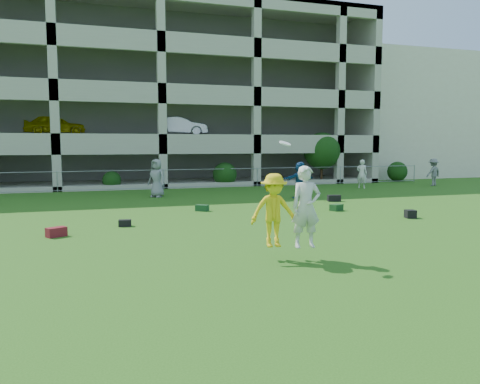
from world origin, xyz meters
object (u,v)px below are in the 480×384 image
object	(u,v)px
parking_garage	(146,101)
bystander_f	(433,172)
bystander_c	(157,178)
crate_d	(410,214)
stucco_building	(397,119)
frisbee_contest	(285,209)
bystander_d	(300,180)
bystander_e	(362,174)

from	to	relation	value
parking_garage	bystander_f	bearing A→B (deg)	-34.71
bystander_c	crate_d	distance (m)	12.55
stucco_building	frisbee_contest	distance (m)	35.76
bystander_c	crate_d	size ratio (longest dim) A/B	5.55
bystander_d	bystander_f	distance (m)	11.85
stucco_building	crate_d	xyz separation A→B (m)	(-16.02, -22.88, -4.85)
bystander_c	bystander_e	size ratio (longest dim) A/B	1.10
frisbee_contest	parking_garage	bearing A→B (deg)	90.27
bystander_d	bystander_e	size ratio (longest dim) A/B	1.04
crate_d	frisbee_contest	xyz separation A→B (m)	(-6.87, -4.33, 1.06)
bystander_d	parking_garage	size ratio (longest dim) A/B	0.06
bystander_f	crate_d	bearing A→B (deg)	34.39
parking_garage	bystander_d	bearing A→B (deg)	-69.55
bystander_c	bystander_e	xyz separation A→B (m)	(12.62, 1.00, -0.09)
bystander_e	crate_d	world-z (taller)	bystander_e
bystander_d	crate_d	distance (m)	7.16
bystander_e	frisbee_contest	xyz separation A→B (m)	(-11.52, -15.00, 0.32)
frisbee_contest	stucco_building	bearing A→B (deg)	49.94
bystander_c	parking_garage	xyz separation A→B (m)	(0.98, 12.92, 5.04)
bystander_c	bystander_d	xyz separation A→B (m)	(6.78, -2.64, -0.05)
bystander_c	bystander_f	size ratio (longest dim) A/B	1.10
bystander_d	bystander_f	bearing A→B (deg)	-168.44
stucco_building	crate_d	world-z (taller)	stucco_building
frisbee_contest	bystander_c	bearing A→B (deg)	94.50
stucco_building	bystander_e	xyz separation A→B (m)	(-11.36, -12.22, -4.12)
bystander_e	parking_garage	distance (m)	17.43
bystander_e	bystander_f	world-z (taller)	bystander_e
bystander_e	frisbee_contest	distance (m)	18.91
crate_d	parking_garage	distance (m)	24.35
stucco_building	bystander_e	bearing A→B (deg)	-132.92
bystander_f	frisbee_contest	world-z (taller)	frisbee_contest
bystander_c	frisbee_contest	bearing A→B (deg)	-41.89
crate_d	bystander_e	bearing A→B (deg)	66.42
bystander_c	bystander_f	world-z (taller)	bystander_c
bystander_d	frisbee_contest	xyz separation A→B (m)	(-5.67, -11.36, 0.29)
stucco_building	bystander_e	size ratio (longest dim) A/B	9.05
bystander_c	bystander_d	distance (m)	7.27
bystander_e	frisbee_contest	world-z (taller)	frisbee_contest
bystander_d	crate_d	bearing A→B (deg)	92.72
stucco_building	frisbee_contest	bearing A→B (deg)	-130.06
stucco_building	bystander_d	size ratio (longest dim) A/B	8.71
stucco_building	bystander_e	distance (m)	17.18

